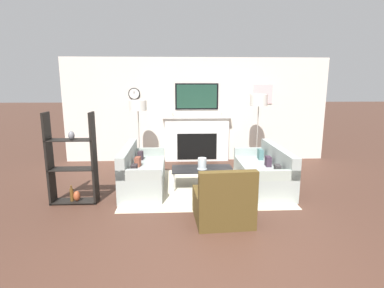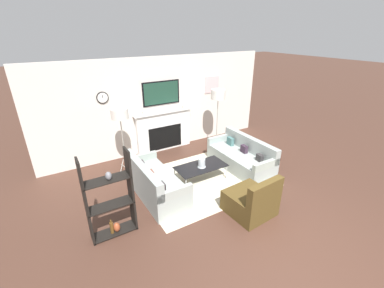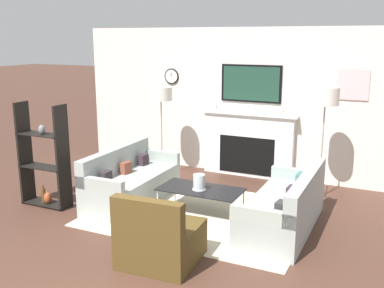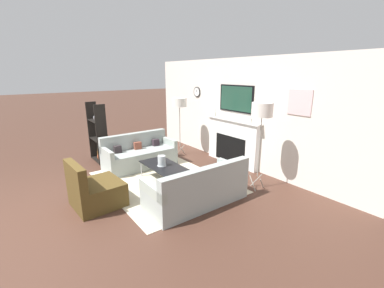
# 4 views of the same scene
# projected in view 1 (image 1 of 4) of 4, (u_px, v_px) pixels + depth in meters

# --- Properties ---
(ground_plane) EXTENTS (60.00, 60.00, 0.00)m
(ground_plane) POSITION_uv_depth(u_px,v_px,m) (222.00, 260.00, 3.54)
(ground_plane) COLOR #492D22
(fireplace_wall) EXTENTS (6.92, 0.28, 2.70)m
(fireplace_wall) POSITION_uv_depth(u_px,v_px,m) (197.00, 115.00, 7.91)
(fireplace_wall) COLOR silver
(fireplace_wall) RESTS_ON ground_plane
(area_rug) EXTENTS (3.06, 2.38, 0.01)m
(area_rug) POSITION_uv_depth(u_px,v_px,m) (203.00, 187.00, 6.01)
(area_rug) COLOR beige
(area_rug) RESTS_ON ground_plane
(couch_left) EXTENTS (0.79, 1.80, 0.84)m
(couch_left) POSITION_uv_depth(u_px,v_px,m) (142.00, 173.00, 5.90)
(couch_left) COLOR #99A29E
(couch_left) RESTS_ON ground_plane
(couch_right) EXTENTS (0.78, 1.89, 0.80)m
(couch_right) POSITION_uv_depth(u_px,v_px,m) (264.00, 172.00, 6.02)
(couch_right) COLOR #99A29E
(couch_right) RESTS_ON ground_plane
(armchair) EXTENTS (0.87, 0.87, 0.87)m
(armchair) POSITION_uv_depth(u_px,v_px,m) (223.00, 204.00, 4.47)
(armchair) COLOR #4E3B1A
(armchair) RESTS_ON ground_plane
(coffee_table) EXTENTS (1.21, 0.62, 0.38)m
(coffee_table) POSITION_uv_depth(u_px,v_px,m) (202.00, 169.00, 5.96)
(coffee_table) COLOR black
(coffee_table) RESTS_ON ground_plane
(hurricane_candle) EXTENTS (0.20, 0.20, 0.23)m
(hurricane_candle) POSITION_uv_depth(u_px,v_px,m) (202.00, 164.00, 5.89)
(hurricane_candle) COLOR silver
(hurricane_candle) RESTS_ON coffee_table
(floor_lamp_left) EXTENTS (0.41, 0.41, 1.67)m
(floor_lamp_left) POSITION_uv_depth(u_px,v_px,m) (138.00, 106.00, 7.01)
(floor_lamp_left) COLOR #9E998E
(floor_lamp_left) RESTS_ON ground_plane
(floor_lamp_right) EXTENTS (0.41, 0.41, 1.80)m
(floor_lamp_right) POSITION_uv_depth(u_px,v_px,m) (259.00, 101.00, 7.12)
(floor_lamp_right) COLOR #9E998E
(floor_lamp_right) RESTS_ON ground_plane
(shelf_unit) EXTENTS (0.79, 0.28, 1.58)m
(shelf_unit) POSITION_uv_depth(u_px,v_px,m) (72.00, 163.00, 5.10)
(shelf_unit) COLOR black
(shelf_unit) RESTS_ON ground_plane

